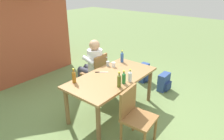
# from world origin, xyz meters

# --- Properties ---
(ground_plane) EXTENTS (24.00, 24.00, 0.00)m
(ground_plane) POSITION_xyz_m (0.00, 0.00, 0.00)
(ground_plane) COLOR #6B844C
(dining_table) EXTENTS (1.69, 0.87, 0.73)m
(dining_table) POSITION_xyz_m (0.00, 0.00, 0.64)
(dining_table) COLOR #A37547
(dining_table) RESTS_ON ground_plane
(chair_far_right) EXTENTS (0.48, 0.48, 0.87)m
(chair_far_right) POSITION_xyz_m (0.39, 0.74, 0.49)
(chair_far_right) COLOR olive
(chair_far_right) RESTS_ON ground_plane
(chair_near_left) EXTENTS (0.47, 0.47, 0.87)m
(chair_near_left) POSITION_xyz_m (-0.39, -0.74, 0.49)
(chair_near_left) COLOR olive
(chair_near_left) RESTS_ON ground_plane
(person_in_white_shirt) EXTENTS (0.47, 0.62, 1.18)m
(person_in_white_shirt) POSITION_xyz_m (0.38, 0.84, 0.66)
(person_in_white_shirt) COLOR white
(person_in_white_shirt) RESTS_ON ground_plane
(bottle_clear) EXTENTS (0.06, 0.06, 0.22)m
(bottle_clear) POSITION_xyz_m (0.02, -0.36, 0.83)
(bottle_clear) COLOR white
(bottle_clear) RESTS_ON dining_table
(bottle_blue) EXTENTS (0.06, 0.06, 0.26)m
(bottle_blue) POSITION_xyz_m (0.66, 0.26, 0.84)
(bottle_blue) COLOR #2D56A3
(bottle_blue) RESTS_ON dining_table
(bottle_amber) EXTENTS (0.06, 0.06, 0.25)m
(bottle_amber) POSITION_xyz_m (-0.58, 0.34, 0.84)
(bottle_amber) COLOR #996019
(bottle_amber) RESTS_ON dining_table
(bottle_olive) EXTENTS (0.06, 0.06, 0.26)m
(bottle_olive) POSITION_xyz_m (-0.23, -0.33, 0.85)
(bottle_olive) COLOR #566623
(bottle_olive) RESTS_ON dining_table
(bottle_green) EXTENTS (0.06, 0.06, 0.23)m
(bottle_green) POSITION_xyz_m (-0.09, -0.32, 0.83)
(bottle_green) COLOR #287A38
(bottle_green) RESTS_ON dining_table
(cup_white) EXTENTS (0.08, 0.08, 0.09)m
(cup_white) POSITION_xyz_m (0.35, 0.24, 0.78)
(cup_white) COLOR white
(cup_white) RESTS_ON dining_table
(cup_steel) EXTENTS (0.07, 0.07, 0.10)m
(cup_steel) POSITION_xyz_m (0.32, 0.36, 0.78)
(cup_steel) COLOR #B2B7BC
(cup_steel) RESTS_ON dining_table
(table_knife) EXTENTS (0.18, 0.19, 0.01)m
(table_knife) POSITION_xyz_m (-0.00, 0.27, 0.74)
(table_knife) COLOR silver
(table_knife) RESTS_ON dining_table
(backpack_by_near_side) EXTENTS (0.28, 0.25, 0.44)m
(backpack_by_near_side) POSITION_xyz_m (1.47, 0.19, 0.21)
(backpack_by_near_side) COLOR #2D4784
(backpack_by_near_side) RESTS_ON ground_plane
(backpack_by_far_side) EXTENTS (0.33, 0.22, 0.39)m
(backpack_by_far_side) POSITION_xyz_m (1.38, -0.40, 0.19)
(backpack_by_far_side) COLOR #2D4784
(backpack_by_far_side) RESTS_ON ground_plane
(brick_kiosk) EXTENTS (2.52, 1.85, 2.73)m
(brick_kiosk) POSITION_xyz_m (-0.01, 3.23, 1.43)
(brick_kiosk) COLOR #9E472D
(brick_kiosk) RESTS_ON ground_plane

